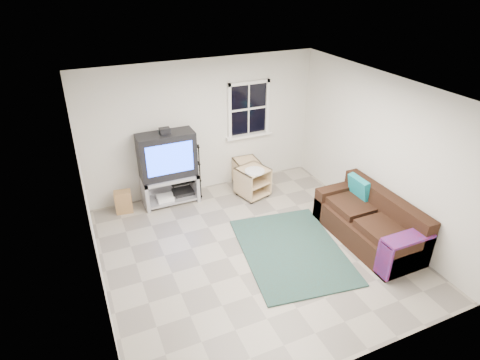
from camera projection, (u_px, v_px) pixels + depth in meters
name	position (u px, v px, depth m)	size (l,w,h in m)	color
room	(249.00, 113.00, 7.92)	(4.60, 4.62, 4.60)	gray
tv_unit	(168.00, 163.00, 7.40)	(1.03, 0.52, 1.52)	#A6A5AE
av_rack	(184.00, 174.00, 7.70)	(0.58, 0.42, 1.15)	black
side_table_left	(246.00, 171.00, 8.28)	(0.50, 0.50, 0.56)	tan
side_table_right	(252.00, 180.00, 7.84)	(0.66, 0.66, 0.62)	tan
sofa	(370.00, 223.00, 6.58)	(0.86, 1.93, 0.88)	black
shag_rug	(292.00, 250.00, 6.44)	(1.53, 2.11, 0.02)	black
paper_bag	(124.00, 202.00, 7.36)	(0.30, 0.19, 0.43)	#A17E48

